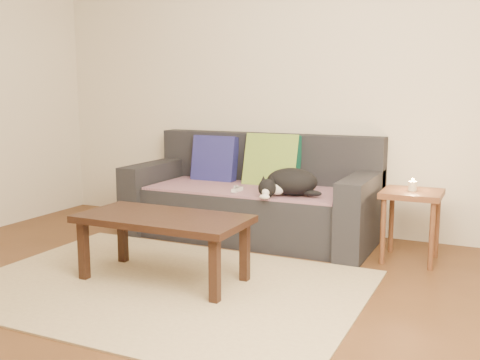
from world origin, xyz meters
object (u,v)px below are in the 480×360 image
(cat, at_px, (290,182))
(side_table, at_px, (412,203))
(sofa, at_px, (253,201))
(coffee_table, at_px, (163,224))
(wii_remote_b, at_px, (237,190))
(wii_remote_a, at_px, (236,189))

(cat, xyz_separation_m, side_table, (0.91, 0.11, -0.11))
(sofa, distance_m, side_table, 1.36)
(side_table, xyz_separation_m, coffee_table, (-1.40, -1.16, -0.05))
(sofa, bearing_deg, side_table, -6.84)
(sofa, distance_m, coffee_table, 1.33)
(wii_remote_b, relative_size, side_table, 0.28)
(wii_remote_a, height_order, side_table, side_table)
(cat, bearing_deg, wii_remote_b, 166.24)
(sofa, xyz_separation_m, wii_remote_a, (-0.04, -0.25, 0.15))
(cat, bearing_deg, wii_remote_a, 160.70)
(sofa, height_order, wii_remote_a, sofa)
(sofa, bearing_deg, wii_remote_a, -99.75)
(coffee_table, bearing_deg, sofa, 87.38)
(wii_remote_b, bearing_deg, cat, -86.25)
(wii_remote_a, bearing_deg, cat, -117.18)
(side_table, distance_m, coffee_table, 1.82)
(cat, relative_size, wii_remote_a, 3.36)
(cat, bearing_deg, sofa, 131.14)
(wii_remote_a, relative_size, side_table, 0.28)
(wii_remote_b, xyz_separation_m, coffee_table, (-0.05, -1.03, -0.07))
(sofa, bearing_deg, cat, -32.43)
(sofa, xyz_separation_m, cat, (0.43, -0.28, 0.23))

